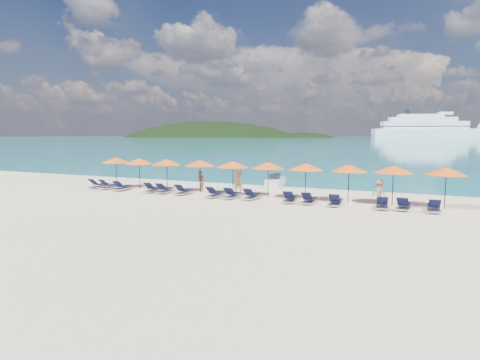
% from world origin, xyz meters
% --- Properties ---
extents(ground, '(1400.00, 1400.00, 0.00)m').
position_xyz_m(ground, '(0.00, 0.00, 0.00)').
color(ground, beige).
extents(sea, '(1600.00, 1300.00, 0.01)m').
position_xyz_m(sea, '(0.00, 660.00, 0.01)').
color(sea, '#1FA9B2').
rests_on(sea, ground).
extents(headland_main, '(374.00, 242.00, 126.50)m').
position_xyz_m(headland_main, '(-300.00, 540.00, -38.00)').
color(headland_main, black).
rests_on(headland_main, ground).
extents(headland_small, '(162.00, 126.00, 85.50)m').
position_xyz_m(headland_small, '(-150.00, 560.00, -35.00)').
color(headland_small, black).
rests_on(headland_small, ground).
extents(cruise_ship, '(149.83, 70.34, 41.77)m').
position_xyz_m(cruise_ship, '(24.56, 533.23, 10.87)').
color(cruise_ship, white).
rests_on(cruise_ship, ground).
extents(jetski, '(1.32, 2.82, 0.97)m').
position_xyz_m(jetski, '(-0.07, 9.58, 0.40)').
color(jetski, silver).
rests_on(jetski, ground).
extents(beachgoer_a, '(0.71, 0.48, 1.91)m').
position_xyz_m(beachgoer_a, '(-1.16, 5.28, 0.96)').
color(beachgoer_a, tan).
rests_on(beachgoer_a, ground).
extents(beachgoer_b, '(0.81, 0.72, 1.45)m').
position_xyz_m(beachgoer_b, '(-3.95, 5.06, 0.73)').
color(beachgoer_b, tan).
rests_on(beachgoer_b, ground).
extents(beachgoer_c, '(1.00, 0.82, 1.41)m').
position_xyz_m(beachgoer_c, '(7.83, 4.67, 0.71)').
color(beachgoer_c, tan).
rests_on(beachgoer_c, ground).
extents(umbrella_0, '(2.10, 2.10, 2.28)m').
position_xyz_m(umbrella_0, '(-11.00, 4.67, 2.02)').
color(umbrella_0, black).
rests_on(umbrella_0, ground).
extents(umbrella_1, '(2.10, 2.10, 2.28)m').
position_xyz_m(umbrella_1, '(-8.61, 4.41, 2.02)').
color(umbrella_1, black).
rests_on(umbrella_1, ground).
extents(umbrella_2, '(2.10, 2.10, 2.28)m').
position_xyz_m(umbrella_2, '(-6.25, 4.42, 2.02)').
color(umbrella_2, black).
rests_on(umbrella_2, ground).
extents(umbrella_3, '(2.10, 2.10, 2.28)m').
position_xyz_m(umbrella_3, '(-3.67, 4.57, 2.02)').
color(umbrella_3, black).
rests_on(umbrella_3, ground).
extents(umbrella_4, '(2.10, 2.10, 2.28)m').
position_xyz_m(umbrella_4, '(-1.16, 4.44, 2.02)').
color(umbrella_4, black).
rests_on(umbrella_4, ground).
extents(umbrella_5, '(2.10, 2.10, 2.28)m').
position_xyz_m(umbrella_5, '(1.21, 4.56, 2.02)').
color(umbrella_5, black).
rests_on(umbrella_5, ground).
extents(umbrella_6, '(2.10, 2.10, 2.28)m').
position_xyz_m(umbrella_6, '(3.64, 4.45, 2.02)').
color(umbrella_6, black).
rests_on(umbrella_6, ground).
extents(umbrella_7, '(2.10, 2.10, 2.28)m').
position_xyz_m(umbrella_7, '(6.15, 4.45, 2.02)').
color(umbrella_7, black).
rests_on(umbrella_7, ground).
extents(umbrella_8, '(2.10, 2.10, 2.28)m').
position_xyz_m(umbrella_8, '(8.51, 4.65, 2.02)').
color(umbrella_8, black).
rests_on(umbrella_8, ground).
extents(umbrella_9, '(2.10, 2.10, 2.28)m').
position_xyz_m(umbrella_9, '(11.10, 4.60, 2.02)').
color(umbrella_9, black).
rests_on(umbrella_9, ground).
extents(lounger_0, '(0.74, 1.74, 0.66)m').
position_xyz_m(lounger_0, '(-11.58, 3.45, 0.24)').
color(lounger_0, silver).
rests_on(lounger_0, ground).
extents(lounger_1, '(0.78, 1.75, 0.66)m').
position_xyz_m(lounger_1, '(-10.54, 3.41, 0.24)').
color(lounger_1, silver).
rests_on(lounger_1, ground).
extents(lounger_2, '(0.79, 1.75, 0.66)m').
position_xyz_m(lounger_2, '(-9.18, 3.23, 0.24)').
color(lounger_2, silver).
rests_on(lounger_2, ground).
extents(lounger_3, '(0.77, 1.75, 0.66)m').
position_xyz_m(lounger_3, '(-6.65, 3.34, 0.24)').
color(lounger_3, silver).
rests_on(lounger_3, ground).
extents(lounger_4, '(0.72, 1.73, 0.66)m').
position_xyz_m(lounger_4, '(-5.67, 3.34, 0.24)').
color(lounger_4, silver).
rests_on(lounger_4, ground).
extents(lounger_5, '(0.68, 1.72, 0.66)m').
position_xyz_m(lounger_5, '(-4.20, 3.33, 0.24)').
color(lounger_5, silver).
rests_on(lounger_5, ground).
extents(lounger_6, '(0.62, 1.70, 0.66)m').
position_xyz_m(lounger_6, '(-1.77, 3.15, 0.24)').
color(lounger_6, silver).
rests_on(lounger_6, ground).
extents(lounger_7, '(0.69, 1.72, 0.66)m').
position_xyz_m(lounger_7, '(-0.62, 3.24, 0.24)').
color(lounger_7, silver).
rests_on(lounger_7, ground).
extents(lounger_8, '(0.63, 1.70, 0.66)m').
position_xyz_m(lounger_8, '(0.63, 3.35, 0.24)').
color(lounger_8, silver).
rests_on(lounger_8, ground).
extents(lounger_9, '(0.79, 1.76, 0.66)m').
position_xyz_m(lounger_9, '(3.06, 3.27, 0.24)').
color(lounger_9, silver).
rests_on(lounger_9, ground).
extents(lounger_10, '(0.62, 1.70, 0.66)m').
position_xyz_m(lounger_10, '(4.18, 3.28, 0.24)').
color(lounger_10, silver).
rests_on(lounger_10, ground).
extents(lounger_11, '(0.75, 1.74, 0.66)m').
position_xyz_m(lounger_11, '(5.67, 3.25, 0.24)').
color(lounger_11, silver).
rests_on(lounger_11, ground).
extents(lounger_12, '(0.79, 1.75, 0.66)m').
position_xyz_m(lounger_12, '(8.09, 3.36, 0.24)').
color(lounger_12, silver).
rests_on(lounger_12, ground).
extents(lounger_13, '(0.77, 1.75, 0.66)m').
position_xyz_m(lounger_13, '(9.16, 3.47, 0.24)').
color(lounger_13, silver).
rests_on(lounger_13, ground).
extents(lounger_14, '(0.68, 1.72, 0.66)m').
position_xyz_m(lounger_14, '(10.56, 3.49, 0.24)').
color(lounger_14, silver).
rests_on(lounger_14, ground).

